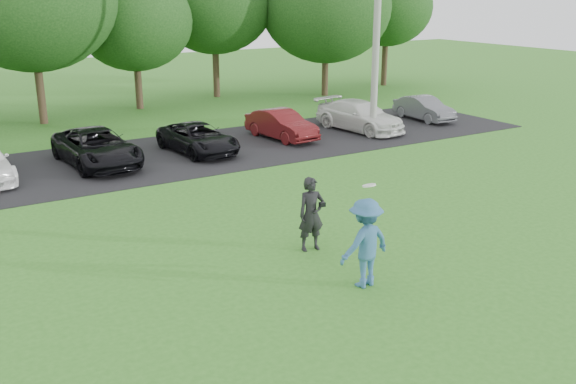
# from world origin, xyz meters

# --- Properties ---
(ground) EXTENTS (100.00, 100.00, 0.00)m
(ground) POSITION_xyz_m (0.00, 0.00, 0.00)
(ground) COLOR #317220
(ground) RESTS_ON ground
(parking_lot) EXTENTS (32.00, 6.50, 0.03)m
(parking_lot) POSITION_xyz_m (0.00, 13.00, 0.01)
(parking_lot) COLOR black
(parking_lot) RESTS_ON ground
(utility_pole) EXTENTS (0.28, 0.28, 9.95)m
(utility_pole) POSITION_xyz_m (9.08, 11.66, 4.98)
(utility_pole) COLOR #999A95
(utility_pole) RESTS_ON ground
(frisbee_player) EXTENTS (1.27, 0.81, 2.21)m
(frisbee_player) POSITION_xyz_m (0.15, 0.73, 0.94)
(frisbee_player) COLOR #31608B
(frisbee_player) RESTS_ON ground
(camera_bystander) EXTENTS (0.69, 0.50, 1.76)m
(camera_bystander) POSITION_xyz_m (0.27, 2.90, 0.88)
(camera_bystander) COLOR black
(camera_bystander) RESTS_ON ground
(parked_cars) EXTENTS (27.56, 4.74, 1.25)m
(parked_cars) POSITION_xyz_m (-0.01, 12.97, 0.62)
(parked_cars) COLOR #B5B7BD
(parked_cars) RESTS_ON parking_lot
(tree_row) EXTENTS (42.39, 9.85, 8.64)m
(tree_row) POSITION_xyz_m (1.51, 22.76, 4.91)
(tree_row) COLOR #38281C
(tree_row) RESTS_ON ground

